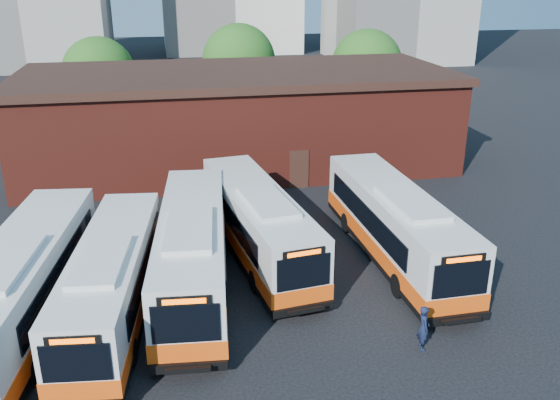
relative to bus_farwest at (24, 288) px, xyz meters
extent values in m
plane|color=black|center=(10.41, -1.01, -1.58)|extent=(220.00, 220.00, 0.00)
cube|color=silver|center=(0.00, 0.04, 0.23)|extent=(4.09, 12.45, 2.90)
cube|color=#F6530F|center=(0.00, 0.04, -0.61)|extent=(4.15, 12.50, 0.71)
cube|color=black|center=(0.00, 0.04, -1.12)|extent=(4.14, 12.49, 0.25)
cube|color=black|center=(1.37, 0.28, 0.51)|extent=(1.23, 9.46, 1.07)
cube|color=silver|center=(-0.18, -1.48, 1.78)|extent=(2.28, 4.46, 0.22)
cylinder|color=black|center=(0.74, -3.54, -1.07)|extent=(0.45, 1.05, 1.02)
cylinder|color=black|center=(-0.76, 3.42, -1.07)|extent=(0.45, 1.05, 1.02)
cylinder|color=black|center=(1.58, 3.12, -1.07)|extent=(0.45, 1.05, 1.02)
cube|color=silver|center=(3.16, 0.04, 0.08)|extent=(3.64, 11.43, 2.67)
cube|color=#F6530F|center=(3.16, 0.04, -0.69)|extent=(3.69, 11.48, 0.65)
cube|color=black|center=(3.16, 0.04, -1.16)|extent=(3.68, 11.47, 0.23)
cube|color=black|center=(2.52, -5.57, 0.34)|extent=(2.02, 0.29, 1.26)
cube|color=black|center=(2.52, -5.58, 1.12)|extent=(1.59, 0.24, 0.30)
cube|color=#FF5905|center=(2.52, -5.61, 1.12)|extent=(1.26, 0.16, 0.17)
cube|color=black|center=(1.99, 0.55, 0.34)|extent=(1.04, 8.71, 0.98)
cube|color=black|center=(4.41, 0.27, 0.34)|extent=(1.04, 8.71, 0.98)
cube|color=silver|center=(3.00, -1.36, 1.51)|extent=(2.06, 4.09, 0.21)
cylinder|color=black|center=(1.73, -3.00, -1.11)|extent=(0.40, 0.96, 0.94)
cylinder|color=black|center=(3.87, -3.25, -1.11)|extent=(0.40, 0.96, 0.94)
cylinder|color=black|center=(2.43, 3.13, -1.11)|extent=(0.40, 0.96, 0.94)
cylinder|color=black|center=(4.57, 2.89, -1.11)|extent=(0.40, 0.96, 0.94)
cube|color=silver|center=(6.30, 1.72, 0.22)|extent=(3.68, 12.34, 2.89)
cube|color=#F6530F|center=(6.30, 1.72, -0.61)|extent=(3.74, 12.40, 0.71)
cube|color=black|center=(6.30, 1.72, -1.12)|extent=(3.73, 12.39, 0.25)
cube|color=black|center=(5.74, -4.36, 0.50)|extent=(2.19, 0.26, 1.37)
cube|color=black|center=(5.74, -4.37, 1.34)|extent=(1.72, 0.22, 0.32)
cube|color=#FF5905|center=(5.74, -4.41, 1.34)|extent=(1.36, 0.15, 0.18)
cube|color=black|center=(5.74, -4.42, -1.12)|extent=(2.59, 0.38, 0.32)
cube|color=black|center=(5.72, -4.65, -1.02)|extent=(1.50, 0.52, 0.06)
cube|color=black|center=(5.70, -4.83, -0.95)|extent=(1.47, 0.17, 0.18)
cube|color=black|center=(5.03, 2.25, 0.50)|extent=(0.92, 9.45, 1.06)
cube|color=black|center=(7.65, 2.01, 0.50)|extent=(0.92, 9.45, 1.06)
cube|color=silver|center=(6.16, 0.21, 1.77)|extent=(2.14, 4.40, 0.22)
cylinder|color=black|center=(4.82, -1.60, -1.07)|extent=(0.42, 1.04, 1.01)
cylinder|color=black|center=(7.15, -1.81, -1.07)|extent=(0.42, 1.04, 1.01)
cylinder|color=black|center=(5.43, 5.06, -1.07)|extent=(0.42, 1.04, 1.01)
cylinder|color=black|center=(7.76, 4.85, -1.07)|extent=(0.42, 1.04, 1.01)
cube|color=silver|center=(9.44, 4.25, 0.16)|extent=(4.07, 11.97, 2.79)
cube|color=#F6530F|center=(9.44, 4.25, -0.65)|extent=(4.13, 12.03, 0.68)
cube|color=black|center=(9.44, 4.25, -1.14)|extent=(4.12, 12.02, 0.24)
cube|color=black|center=(10.25, -1.59, 0.43)|extent=(2.11, 0.35, 1.32)
cube|color=black|center=(10.25, -1.60, 1.24)|extent=(1.66, 0.28, 0.31)
cube|color=#FF5905|center=(10.25, -1.64, 1.24)|extent=(1.31, 0.20, 0.18)
cube|color=black|center=(10.25, -1.65, -1.14)|extent=(2.49, 0.48, 0.31)
cube|color=black|center=(10.29, -1.87, -1.04)|extent=(1.46, 0.56, 0.06)
cube|color=black|center=(10.31, -2.05, -0.97)|extent=(1.41, 0.23, 0.18)
cube|color=black|center=(8.13, 4.47, 0.43)|extent=(1.30, 9.08, 1.03)
cube|color=black|center=(10.65, 4.81, 0.43)|extent=(1.30, 9.08, 1.03)
cube|color=silver|center=(9.64, 2.80, 1.65)|extent=(2.24, 4.30, 0.22)
cylinder|color=black|center=(8.78, 0.80, -1.09)|extent=(0.44, 1.01, 0.98)
cylinder|color=black|center=(11.02, 1.11, -1.09)|extent=(0.44, 1.01, 0.98)
cylinder|color=black|center=(7.90, 7.20, -1.09)|extent=(0.44, 1.01, 0.98)
cylinder|color=black|center=(10.14, 7.51, -1.09)|extent=(0.44, 1.01, 0.98)
cube|color=silver|center=(15.58, 2.73, 0.22)|extent=(2.82, 12.21, 2.89)
cube|color=#F6530F|center=(15.58, 2.73, -0.61)|extent=(2.88, 12.27, 0.71)
cube|color=black|center=(15.58, 2.73, -1.12)|extent=(2.87, 12.26, 0.25)
cube|color=black|center=(15.70, -3.38, 0.50)|extent=(2.20, 0.10, 1.37)
cube|color=black|center=(15.70, -3.39, 1.34)|extent=(1.72, 0.09, 0.32)
cube|color=#FF5905|center=(15.70, -3.42, 1.34)|extent=(1.37, 0.05, 0.18)
cube|color=black|center=(15.70, -3.44, -1.12)|extent=(2.59, 0.19, 0.32)
cube|color=black|center=(15.70, -3.67, -1.02)|extent=(1.48, 0.41, 0.06)
cube|color=black|center=(15.71, -3.85, -0.95)|extent=(1.47, 0.07, 0.18)
cube|color=black|center=(14.25, 3.11, 0.50)|extent=(0.24, 9.49, 1.06)
cube|color=black|center=(16.89, 3.16, 0.50)|extent=(0.24, 9.49, 1.06)
cube|color=silver|center=(15.61, 1.21, 1.77)|extent=(1.84, 4.29, 0.22)
cylinder|color=black|center=(14.48, -0.74, -1.07)|extent=(0.34, 1.02, 1.01)
cylinder|color=black|center=(16.82, -0.69, -1.07)|extent=(0.34, 1.02, 1.01)
cylinder|color=black|center=(14.34, 5.95, -1.07)|extent=(0.34, 1.02, 1.01)
cylinder|color=black|center=(16.69, 6.00, -1.07)|extent=(0.34, 1.02, 1.01)
imported|color=#121A35|center=(13.96, -4.28, -0.73)|extent=(0.47, 0.66, 1.69)
cube|color=maroon|center=(10.41, 18.99, 1.42)|extent=(28.00, 12.00, 6.00)
cube|color=black|center=(10.41, 18.99, 4.57)|extent=(28.60, 12.60, 0.50)
cube|color=black|center=(13.41, 12.96, -0.38)|extent=(1.20, 0.08, 2.40)
cylinder|color=#382314|center=(0.41, 30.99, -0.23)|extent=(0.36, 0.36, 2.70)
sphere|color=#225B19|center=(0.41, 30.99, 3.07)|extent=(6.00, 6.00, 6.00)
cylinder|color=#382314|center=(12.41, 32.99, -0.10)|extent=(0.36, 0.36, 2.95)
sphere|color=#225B19|center=(12.41, 32.99, 3.51)|extent=(6.56, 6.56, 6.56)
cylinder|color=#382314|center=(23.41, 29.99, -0.17)|extent=(0.36, 0.36, 2.81)
sphere|color=#225B19|center=(23.41, 29.99, 3.26)|extent=(6.24, 6.24, 6.24)
camera|label=1|loc=(5.57, -20.75, 10.93)|focal=38.00mm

